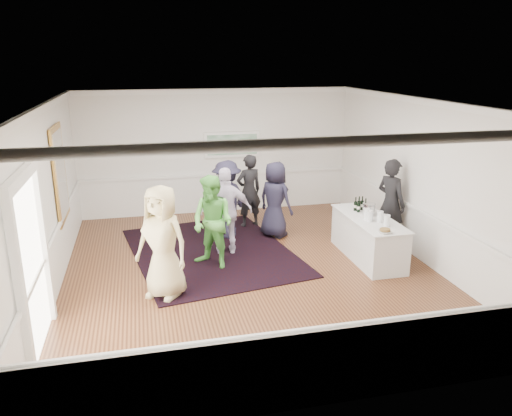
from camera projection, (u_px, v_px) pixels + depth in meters
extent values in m
plane|color=brown|center=(250.00, 270.00, 9.64)|extent=(8.00, 8.00, 0.00)
cube|color=white|center=(250.00, 102.00, 8.70)|extent=(7.00, 8.00, 0.02)
cube|color=white|center=(48.00, 202.00, 8.41)|extent=(0.02, 8.00, 3.20)
cube|color=white|center=(421.00, 180.00, 9.93)|extent=(0.02, 8.00, 3.20)
cube|color=white|center=(217.00, 152.00, 12.90)|extent=(7.00, 0.02, 3.20)
cube|color=white|center=(329.00, 282.00, 5.44)|extent=(7.00, 0.02, 3.20)
cube|color=#BE8937|center=(60.00, 174.00, 9.57)|extent=(0.04, 1.25, 1.85)
cube|color=white|center=(61.00, 174.00, 9.58)|extent=(0.01, 1.05, 1.65)
cube|color=white|center=(21.00, 296.00, 6.01)|extent=(0.10, 0.14, 2.40)
cube|color=white|center=(44.00, 247.00, 7.54)|extent=(0.10, 0.14, 2.40)
cube|color=white|center=(21.00, 177.00, 6.40)|extent=(0.10, 1.78, 0.16)
cube|color=white|center=(31.00, 269.00, 6.77)|extent=(0.02, 1.50, 2.40)
cube|color=white|center=(232.00, 144.00, 12.88)|extent=(1.44, 0.05, 0.66)
cube|color=#296E40|center=(232.00, 145.00, 12.85)|extent=(1.30, 0.01, 0.52)
cube|color=black|center=(212.00, 251.00, 10.54)|extent=(3.73, 4.53, 0.02)
cube|color=silver|center=(368.00, 238.00, 10.12)|extent=(0.75, 2.07, 0.85)
cube|color=silver|center=(369.00, 218.00, 10.00)|extent=(0.81, 2.13, 0.02)
imported|color=black|center=(391.00, 203.00, 10.60)|extent=(0.69, 0.83, 1.93)
imported|color=tan|center=(162.00, 242.00, 8.35)|extent=(1.14, 1.07, 1.96)
imported|color=#5ABA4A|center=(213.00, 222.00, 9.57)|extent=(1.11, 1.11, 1.82)
imported|color=silver|center=(226.00, 211.00, 10.24)|extent=(1.13, 0.61, 1.83)
imported|color=#1E1C2F|center=(227.00, 199.00, 11.19)|extent=(1.29, 1.26, 1.77)
imported|color=black|center=(249.00, 191.00, 11.91)|extent=(0.73, 0.58, 1.76)
imported|color=#1E1C2F|center=(275.00, 200.00, 11.25)|extent=(0.96, 1.01, 1.73)
cylinder|color=#64A83C|center=(370.00, 216.00, 9.73)|extent=(0.12, 0.12, 0.24)
cylinder|color=#DF414B|center=(380.00, 216.00, 9.69)|extent=(0.12, 0.12, 0.24)
cylinder|color=#6CB440|center=(367.00, 214.00, 9.86)|extent=(0.12, 0.12, 0.24)
cylinder|color=beige|center=(387.00, 220.00, 9.46)|extent=(0.12, 0.12, 0.24)
cylinder|color=silver|center=(369.00, 210.00, 10.13)|extent=(0.26, 0.26, 0.24)
imported|color=white|center=(385.00, 231.00, 9.13)|extent=(0.24, 0.24, 0.06)
cylinder|color=olive|center=(385.00, 230.00, 9.12)|extent=(0.19, 0.19, 0.04)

